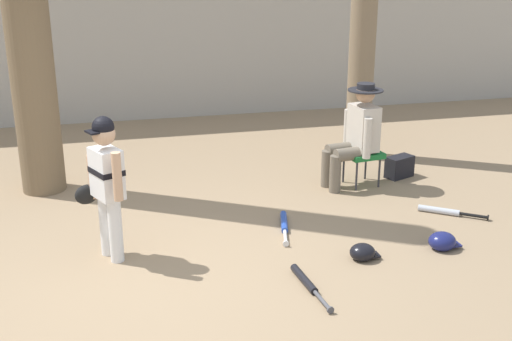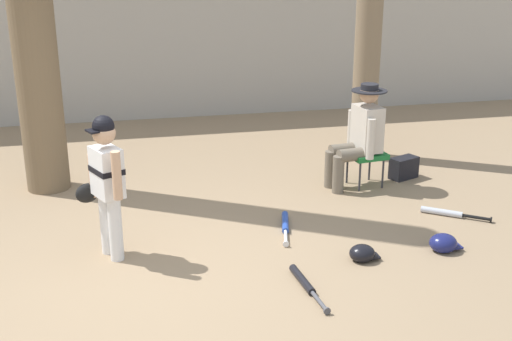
{
  "view_description": "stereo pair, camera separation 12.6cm",
  "coord_description": "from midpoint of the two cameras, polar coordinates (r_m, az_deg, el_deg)",
  "views": [
    {
      "loc": [
        -0.29,
        -4.89,
        2.66
      ],
      "look_at": [
        1.04,
        0.52,
        0.75
      ],
      "focal_mm": 46.24,
      "sensor_mm": 36.0,
      "label": 1
    },
    {
      "loc": [
        -0.17,
        -4.92,
        2.66
      ],
      "look_at": [
        1.04,
        0.52,
        0.75
      ],
      "focal_mm": 46.24,
      "sensor_mm": 36.0,
      "label": 2
    }
  ],
  "objects": [
    {
      "name": "bat_black_composite",
      "position": [
        5.51,
        3.75,
        -9.63
      ],
      "size": [
        0.13,
        0.75,
        0.07
      ],
      "color": "black",
      "rests_on": "ground"
    },
    {
      "name": "seated_spectator",
      "position": [
        7.57,
        8.16,
        3.25
      ],
      "size": [
        0.68,
        0.54,
        1.2
      ],
      "color": "#6B6051",
      "rests_on": "ground"
    },
    {
      "name": "handbag_beside_stool",
      "position": [
        8.11,
        11.87,
        0.32
      ],
      "size": [
        0.38,
        0.3,
        0.26
      ],
      "primitive_type": "cube",
      "rotation": [
        0.0,
        0.0,
        0.39
      ],
      "color": "black",
      "rests_on": "ground"
    },
    {
      "name": "folding_stool",
      "position": [
        7.7,
        8.7,
        1.34
      ],
      "size": [
        0.45,
        0.45,
        0.41
      ],
      "color": "#196B2D",
      "rests_on": "ground"
    },
    {
      "name": "ground_plane",
      "position": [
        5.59,
        -9.91,
        -9.85
      ],
      "size": [
        60.0,
        60.0,
        0.0
      ],
      "primitive_type": "plane",
      "color": "#937A5B"
    },
    {
      "name": "bat_blue_youth",
      "position": [
        6.57,
        1.91,
        -4.68
      ],
      "size": [
        0.24,
        0.72,
        0.07
      ],
      "color": "#2347AD",
      "rests_on": "ground"
    },
    {
      "name": "concrete_back_wall",
      "position": [
        10.67,
        -12.83,
        12.73
      ],
      "size": [
        18.0,
        0.36,
        3.18
      ],
      "primitive_type": "cube",
      "color": "#ADA89E",
      "rests_on": "ground"
    },
    {
      "name": "batting_helmet_navy",
      "position": [
        6.32,
        15.28,
        -5.94
      ],
      "size": [
        0.3,
        0.23,
        0.18
      ],
      "color": "navy",
      "rests_on": "ground"
    },
    {
      "name": "batting_helmet_black",
      "position": [
        5.98,
        8.61,
        -7.01
      ],
      "size": [
        0.27,
        0.21,
        0.16
      ],
      "color": "black",
      "rests_on": "ground"
    },
    {
      "name": "bat_aluminum_silver",
      "position": [
        7.13,
        15.49,
        -3.42
      ],
      "size": [
        0.6,
        0.47,
        0.07
      ],
      "color": "#B7BCC6",
      "rests_on": "ground"
    },
    {
      "name": "young_ballplayer",
      "position": [
        5.86,
        -13.5,
        -0.73
      ],
      "size": [
        0.47,
        0.55,
        1.31
      ],
      "color": "white",
      "rests_on": "ground"
    }
  ]
}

